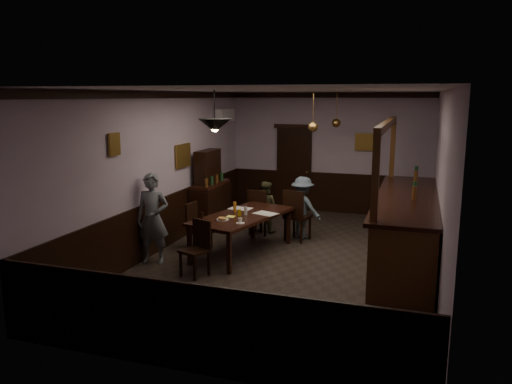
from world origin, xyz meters
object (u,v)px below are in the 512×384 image
at_px(chair_far_left, 259,210).
at_px(person_standing, 153,218).
at_px(chair_side, 196,224).
at_px(chair_near, 198,245).
at_px(pendant_brass_far, 336,123).
at_px(chair_far_right, 296,213).
at_px(pendant_brass_mid, 313,127).
at_px(soda_can, 239,213).
at_px(bar_counter, 406,227).
at_px(dining_table, 242,218).
at_px(pendant_iron, 215,125).
at_px(coffee_cup, 240,220).
at_px(person_seated_right, 302,208).
at_px(sideboard, 210,197).
at_px(person_seated_left, 265,207).

xyz_separation_m(chair_far_left, person_standing, (-1.21, -2.29, 0.26)).
xyz_separation_m(chair_far_left, chair_side, (-0.84, -1.32, -0.04)).
bearing_deg(chair_near, pendant_brass_far, 91.32).
bearing_deg(person_standing, chair_near, -28.53).
xyz_separation_m(chair_far_right, pendant_brass_mid, (0.26, 0.26, 1.72)).
xyz_separation_m(soda_can, bar_counter, (2.90, 0.65, -0.18)).
relative_size(soda_can, bar_counter, 0.03).
bearing_deg(person_standing, bar_counter, 9.02).
distance_m(dining_table, chair_far_right, 1.34).
xyz_separation_m(chair_side, pendant_iron, (0.75, -0.80, 1.93)).
height_order(person_standing, soda_can, person_standing).
xyz_separation_m(chair_side, coffee_cup, (1.12, -0.61, 0.31)).
bearing_deg(person_seated_right, coffee_cup, 92.18).
relative_size(person_standing, pendant_brass_far, 1.98).
xyz_separation_m(dining_table, pendant_brass_far, (1.20, 3.00, 1.61)).
bearing_deg(pendant_brass_far, bar_counter, -55.62).
bearing_deg(sideboard, pendant_iron, -64.09).
relative_size(dining_table, soda_can, 19.81).
distance_m(person_seated_left, bar_counter, 3.15).
bearing_deg(soda_can, person_standing, -147.63).
distance_m(dining_table, bar_counter, 2.94).
bearing_deg(pendant_iron, person_standing, -170.91).
bearing_deg(sideboard, dining_table, -49.26).
height_order(chair_far_left, coffee_cup, chair_far_left).
height_order(chair_far_left, sideboard, sideboard).
height_order(chair_far_left, pendant_brass_far, pendant_brass_far).
relative_size(chair_far_left, pendant_brass_mid, 1.21).
height_order(sideboard, pendant_brass_mid, pendant_brass_mid).
height_order(dining_table, person_standing, person_standing).
bearing_deg(person_seated_left, dining_table, 104.32).
xyz_separation_m(coffee_cup, pendant_iron, (-0.37, -0.18, 1.63)).
xyz_separation_m(dining_table, pendant_brass_mid, (1.00, 1.38, 1.61)).
distance_m(chair_far_left, bar_counter, 3.11).
bearing_deg(person_seated_right, person_standing, 67.78).
height_order(soda_can, bar_counter, bar_counter).
bearing_deg(chair_near, pendant_brass_mid, 84.54).
relative_size(chair_far_right, chair_near, 1.16).
relative_size(chair_near, sideboard, 0.53).
xyz_separation_m(person_standing, sideboard, (0.01, 2.48, -0.10)).
relative_size(coffee_cup, pendant_brass_mid, 0.10).
relative_size(person_seated_right, pendant_brass_far, 1.59).
height_order(pendant_iron, pendant_brass_far, same).
bearing_deg(dining_table, person_seated_left, 92.08).
distance_m(chair_side, pendant_iron, 2.22).
height_order(bar_counter, pendant_brass_far, pendant_brass_far).
xyz_separation_m(chair_far_left, person_seated_right, (0.92, 0.06, 0.11)).
xyz_separation_m(chair_near, soda_can, (0.30, 1.16, 0.31)).
xyz_separation_m(person_seated_right, soda_can, (-0.83, -1.52, 0.17)).
relative_size(soda_can, pendant_brass_far, 0.15).
height_order(chair_near, soda_can, chair_near).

